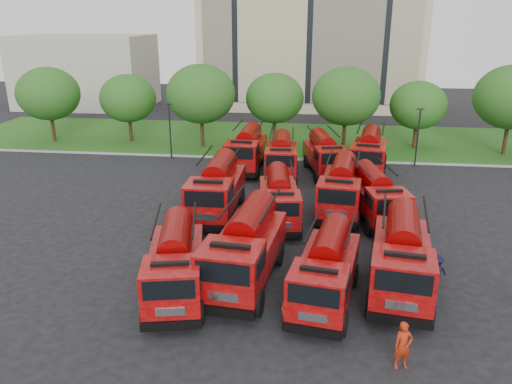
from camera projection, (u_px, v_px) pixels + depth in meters
ground at (256, 242)px, 29.17m from camera, size 140.00×140.00×0.00m
lawn at (285, 139)px, 53.50m from camera, size 70.00×16.00×0.12m
curb at (279, 159)px, 45.91m from camera, size 70.00×0.30×0.14m
apartment_building at (311, 16)px, 69.67m from camera, size 30.00×14.18×25.00m
side_building at (87, 71)px, 72.08m from camera, size 18.00×12.00×10.00m
tree_0 at (48, 94)px, 50.80m from camera, size 6.30×6.30×7.70m
tree_1 at (128, 98)px, 50.99m from camera, size 5.71×5.71×6.98m
tree_2 at (201, 94)px, 48.42m from camera, size 6.72×6.72×8.22m
tree_3 at (275, 98)px, 50.20m from camera, size 5.88×5.88×7.19m
tree_4 at (346, 96)px, 47.83m from camera, size 6.55×6.55×8.01m
tree_5 at (418, 105)px, 48.26m from camera, size 5.46×5.46×6.68m
lamp_post_0 at (170, 128)px, 45.44m from camera, size 0.60×0.25×5.11m
lamp_post_1 at (418, 134)px, 42.96m from camera, size 0.60×0.25×5.11m
fire_truck_0 at (175, 263)px, 23.24m from camera, size 3.85×7.48×3.25m
fire_truck_1 at (246, 247)px, 24.33m from camera, size 3.61×8.22×3.63m
fire_truck_2 at (326, 269)px, 22.72m from camera, size 3.52×7.28×3.18m
fire_truck_3 at (402, 256)px, 23.61m from camera, size 3.72×8.00×3.51m
fire_truck_4 at (217, 188)px, 32.72m from camera, size 3.00×8.02×3.64m
fire_truck_5 at (279, 198)px, 31.57m from camera, size 3.18×7.17×3.16m
fire_truck_6 at (341, 187)px, 33.15m from camera, size 3.49×7.82×3.44m
fire_truck_7 at (376, 196)px, 31.98m from camera, size 3.66×7.32×3.19m
fire_truck_8 at (247, 149)px, 42.57m from camera, size 2.99×7.74×3.49m
fire_truck_9 at (281, 156)px, 40.85m from camera, size 2.92×7.32×3.28m
fire_truck_10 at (325, 154)px, 41.44m from camera, size 3.89×7.53×3.27m
fire_truck_11 at (369, 153)px, 41.19m from camera, size 3.81×8.15×3.57m
firefighter_0 at (401, 367)px, 18.78m from camera, size 0.81×0.68×1.92m
firefighter_1 at (289, 329)px, 21.09m from camera, size 0.96×0.75×1.74m
firefighter_3 at (434, 288)px, 24.28m from camera, size 1.26×0.97×1.74m
firefighter_4 at (245, 231)px, 30.62m from camera, size 1.02×0.89×1.75m
firefighter_5 at (392, 244)px, 28.91m from camera, size 1.75×1.09×1.76m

